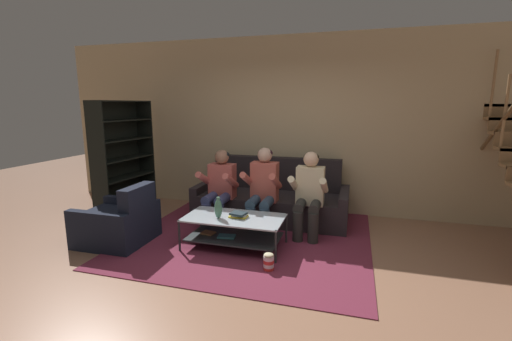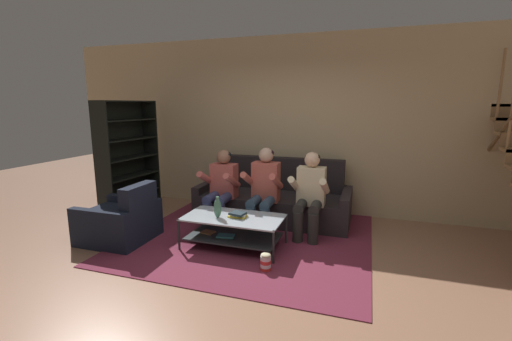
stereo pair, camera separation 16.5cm
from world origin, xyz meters
The scene contains 13 objects.
ground centered at (0.00, 0.00, 0.00)m, with size 16.80×16.80×0.00m, color #A07156.
back_partition centered at (0.00, 2.46, 1.45)m, with size 8.40×0.12×2.90m, color #C8B187.
couch centered at (-0.14, 1.86, 0.30)m, with size 2.36×0.94×0.94m.
person_seated_left centered at (-0.79, 1.29, 0.62)m, with size 0.50×0.58×1.14m.
person_seated_middle centered at (-0.14, 1.29, 0.64)m, with size 0.50×0.58×1.19m.
person_seated_right centered at (0.52, 1.29, 0.63)m, with size 0.50×0.58×1.16m.
coffee_table centered at (-0.33, 0.60, 0.27)m, with size 1.25×0.65×0.40m.
area_rug centered at (-0.23, 1.10, 0.01)m, with size 3.17×3.18×0.01m.
vase centered at (-0.50, 0.51, 0.53)m, with size 0.10×0.10×0.27m.
book_stack centered at (-0.27, 0.61, 0.43)m, with size 0.22×0.19×0.06m.
bookshelf centered at (-2.58, 1.40, 0.80)m, with size 0.43×1.14×1.86m.
armchair centered at (-1.84, 0.34, 0.26)m, with size 0.86×0.81×0.79m.
popcorn_tub centered at (0.25, 0.12, 0.10)m, with size 0.12×0.12×0.20m.
Camera 2 is at (1.24, -3.22, 1.80)m, focal length 24.00 mm.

